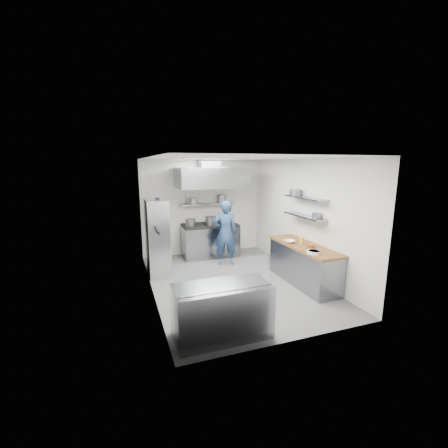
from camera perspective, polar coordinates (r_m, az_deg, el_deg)
name	(u,v)px	position (r m, az deg, el deg)	size (l,w,h in m)	color
floor	(233,282)	(7.04, 1.68, -10.95)	(5.00, 5.00, 0.00)	#525254
ceiling	(233,158)	(6.51, 1.82, 12.49)	(5.00, 5.00, 0.00)	silver
wall_back	(203,207)	(8.97, -4.09, 3.20)	(3.60, 0.02, 2.80)	white
wall_front	(296,254)	(4.47, 13.58, -5.52)	(3.60, 0.02, 2.80)	white
wall_left	(150,228)	(6.22, -13.89, -0.78)	(5.00, 0.02, 2.80)	white
wall_right	(302,218)	(7.47, 14.71, 1.19)	(5.00, 0.02, 2.80)	white
gas_range	(210,241)	(8.81, -2.68, -3.24)	(1.60, 0.80, 0.90)	gray
cooktop	(210,225)	(8.70, -2.71, -0.18)	(1.57, 0.78, 0.06)	black
stock_pot_left	(191,222)	(8.44, -6.38, 0.30)	(0.28, 0.28, 0.20)	slate
stock_pot_mid	(211,221)	(8.55, -2.56, 0.63)	(0.31, 0.31, 0.24)	slate
stock_pot_right	(224,218)	(9.19, -0.05, 1.14)	(0.25, 0.25, 0.16)	slate
over_range_shelf	(207,204)	(8.83, -3.20, 3.86)	(1.60, 0.30, 0.04)	gray
shelf_pot_a	(193,201)	(8.54, -5.96, 4.30)	(0.25, 0.25, 0.18)	slate
shelf_pot_b	(221,198)	(9.07, -0.52, 4.90)	(0.29, 0.29, 0.22)	slate
extractor_hood	(211,178)	(8.37, -2.44, 8.82)	(1.90, 1.15, 0.55)	gray
hood_duct	(209,164)	(8.57, -2.92, 11.41)	(0.55, 0.55, 0.24)	slate
red_firebox	(161,209)	(8.66, -11.98, 2.82)	(0.22, 0.10, 0.26)	#AB200D
chef	(225,233)	(7.96, 0.29, -1.71)	(0.64, 0.42, 1.74)	navy
wire_rack	(157,237)	(7.46, -12.58, -2.46)	(0.50, 0.90, 1.85)	silver
rack_bin_a	(158,243)	(7.43, -12.48, -3.50)	(0.14, 0.18, 0.16)	white
rack_bin_b	(156,221)	(7.54, -12.86, 0.59)	(0.15, 0.19, 0.17)	yellow
rack_jar	(158,201)	(7.31, -12.49, 4.25)	(0.11, 0.11, 0.18)	black
knife_strip	(157,230)	(5.31, -12.68, -1.11)	(0.04, 0.55, 0.05)	black
prep_counter_base	(303,265)	(7.06, 14.90, -7.64)	(0.62, 2.00, 0.84)	gray
prep_counter_top	(305,246)	(6.93, 15.09, -4.12)	(0.65, 2.04, 0.06)	brown
plate_stack_a	(313,252)	(6.29, 16.65, -5.20)	(0.26, 0.26, 0.06)	white
plate_stack_b	(314,252)	(6.31, 16.82, -5.16)	(0.24, 0.24, 0.06)	white
copper_pan	(310,246)	(6.77, 16.13, -4.00)	(0.16, 0.16, 0.06)	#C06C36
squeeze_bottle	(301,240)	(6.94, 14.49, -3.02)	(0.06, 0.06, 0.18)	yellow
mixing_bowl	(289,242)	(7.02, 12.36, -3.28)	(0.24, 0.24, 0.06)	white
wall_shelf_lower	(304,216)	(7.12, 15.04, 1.50)	(0.30, 1.30, 0.04)	gray
wall_shelf_upper	(305,198)	(7.06, 15.22, 4.86)	(0.30, 1.30, 0.04)	gray
shelf_pot_c	(317,215)	(6.85, 17.25, 1.59)	(0.20, 0.20, 0.10)	slate
shelf_pot_d	(295,192)	(7.39, 13.40, 5.92)	(0.27, 0.27, 0.14)	slate
display_case	(222,311)	(4.85, -0.38, -16.23)	(1.50, 0.70, 0.85)	gray
display_glass	(225,274)	(4.48, 0.12, -9.59)	(1.47, 0.02, 0.45)	silver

